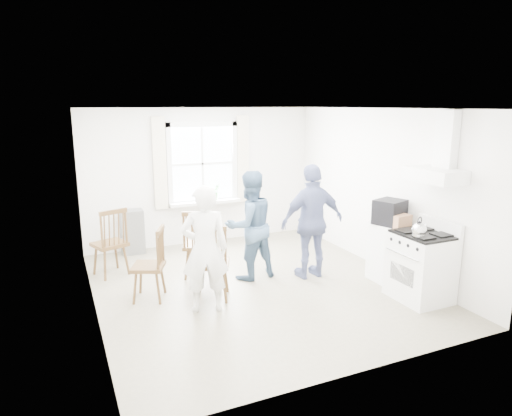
{
  "coord_description": "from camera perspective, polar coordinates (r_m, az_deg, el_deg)",
  "views": [
    {
      "loc": [
        -2.58,
        -5.86,
        2.66
      ],
      "look_at": [
        0.11,
        0.2,
        1.15
      ],
      "focal_mm": 32.0,
      "sensor_mm": 36.0,
      "label": 1
    }
  ],
  "objects": [
    {
      "name": "room_shell",
      "position": [
        6.54,
        -0.18,
        0.87
      ],
      "size": [
        4.62,
        5.12,
        2.64
      ],
      "color": "gray",
      "rests_on": "ground"
    },
    {
      "name": "kettle",
      "position": [
        6.36,
        19.7,
        -2.63
      ],
      "size": [
        0.2,
        0.2,
        0.28
      ],
      "color": "silver",
      "rests_on": "gas_stove"
    },
    {
      "name": "low_cabinet",
      "position": [
        7.26,
        16.49,
        -5.39
      ],
      "size": [
        0.5,
        0.55,
        0.9
      ],
      "primitive_type": "cube",
      "color": "white",
      "rests_on": "ground"
    },
    {
      "name": "person_mid",
      "position": [
        6.99,
        -0.79,
        -2.19
      ],
      "size": [
        0.92,
        0.92,
        1.69
      ],
      "primitive_type": "imported",
      "rotation": [
        0.0,
        0.0,
        3.27
      ],
      "color": "#415C79",
      "rests_on": "ground"
    },
    {
      "name": "stereo_stack",
      "position": [
        7.1,
        16.37,
        -0.48
      ],
      "size": [
        0.51,
        0.48,
        0.37
      ],
      "color": "black",
      "rests_on": "low_cabinet"
    },
    {
      "name": "range_hood",
      "position": [
        6.52,
        21.89,
        5.26
      ],
      "size": [
        0.45,
        0.76,
        0.94
      ],
      "color": "white",
      "rests_on": "room_shell"
    },
    {
      "name": "windsor_chair_c",
      "position": [
        6.44,
        -12.42,
        -5.82
      ],
      "size": [
        0.56,
        0.57,
        1.04
      ],
      "color": "#472F16",
      "rests_on": "ground"
    },
    {
      "name": "shelf_unit",
      "position": [
        8.58,
        -15.2,
        -2.88
      ],
      "size": [
        0.4,
        0.3,
        0.8
      ],
      "primitive_type": "cube",
      "color": "slate",
      "rests_on": "ground"
    },
    {
      "name": "windsor_chair_a",
      "position": [
        7.42,
        -17.52,
        -3.28
      ],
      "size": [
        0.59,
        0.58,
        1.1
      ],
      "color": "#472F16",
      "rests_on": "ground"
    },
    {
      "name": "potted_plant",
      "position": [
        8.84,
        -5.08,
        2.01
      ],
      "size": [
        0.19,
        0.19,
        0.31
      ],
      "primitive_type": "imported",
      "rotation": [
        0.0,
        0.0,
        0.15
      ],
      "color": "#327233",
      "rests_on": "window_assembly"
    },
    {
      "name": "windsor_chair_d",
      "position": [
        7.06,
        -7.28,
        -3.61
      ],
      "size": [
        0.6,
        0.6,
        1.1
      ],
      "color": "#472F16",
      "rests_on": "ground"
    },
    {
      "name": "gas_stove",
      "position": [
        6.72,
        19.91,
        -6.82
      ],
      "size": [
        0.68,
        0.76,
        1.12
      ],
      "color": "white",
      "rests_on": "ground"
    },
    {
      "name": "windsor_chair_b",
      "position": [
        6.22,
        -5.65,
        -5.82
      ],
      "size": [
        0.61,
        0.6,
        1.1
      ],
      "color": "#472F16",
      "rests_on": "ground"
    },
    {
      "name": "window_assembly",
      "position": [
        8.78,
        -6.65,
        4.93
      ],
      "size": [
        1.88,
        0.24,
        1.7
      ],
      "color": "white",
      "rests_on": "room_shell"
    },
    {
      "name": "person_left",
      "position": [
        5.91,
        -6.41,
        -5.16
      ],
      "size": [
        0.73,
        0.73,
        1.68
      ],
      "primitive_type": "imported",
      "rotation": [
        0.0,
        0.0,
        2.92
      ],
      "color": "white",
      "rests_on": "ground"
    },
    {
      "name": "person_right",
      "position": [
        7.07,
        7.06,
        -1.71
      ],
      "size": [
        1.06,
        1.06,
        1.78
      ],
      "primitive_type": "imported",
      "rotation": [
        0.0,
        0.0,
        3.13
      ],
      "color": "navy",
      "rests_on": "ground"
    },
    {
      "name": "cardboard_box",
      "position": [
        6.97,
        17.53,
        -1.56
      ],
      "size": [
        0.32,
        0.24,
        0.19
      ],
      "primitive_type": "cube",
      "rotation": [
        0.0,
        0.0,
        0.11
      ],
      "color": "#9E6E4C",
      "rests_on": "low_cabinet"
    }
  ]
}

